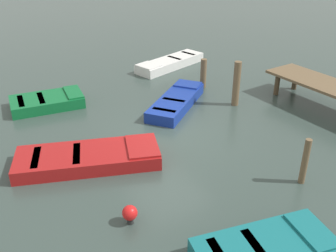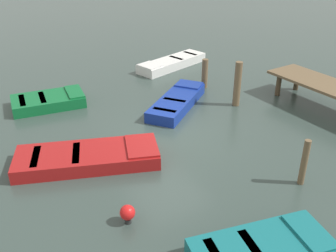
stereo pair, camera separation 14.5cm
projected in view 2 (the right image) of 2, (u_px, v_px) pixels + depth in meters
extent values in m
plane|color=#33423D|center=(168.00, 135.00, 12.77)|extent=(80.00, 80.00, 0.00)
cube|color=brown|center=(330.00, 86.00, 14.22)|extent=(4.82, 1.68, 0.10)
cylinder|color=#473927|center=(297.00, 80.00, 16.13)|extent=(0.20, 0.20, 0.85)
cylinder|color=#473927|center=(278.00, 85.00, 15.60)|extent=(0.20, 0.20, 0.85)
cube|color=maroon|center=(88.00, 157.00, 11.19)|extent=(2.88, 4.32, 0.40)
cube|color=black|center=(87.00, 153.00, 11.12)|extent=(2.35, 3.63, 0.04)
cube|color=maroon|center=(142.00, 146.00, 11.33)|extent=(1.57, 1.32, 0.06)
cube|color=black|center=(76.00, 153.00, 11.06)|extent=(1.15, 0.61, 0.04)
cube|color=black|center=(35.00, 157.00, 10.88)|extent=(1.15, 0.61, 0.04)
cube|color=navy|center=(177.00, 102.00, 14.68)|extent=(2.91, 3.43, 0.40)
cube|color=silver|center=(177.00, 99.00, 14.61)|extent=(2.41, 2.87, 0.04)
cube|color=navy|center=(189.00, 84.00, 15.67)|extent=(1.25, 1.20, 0.06)
cube|color=#A4A49F|center=(174.00, 100.00, 14.38)|extent=(0.82, 0.67, 0.04)
cube|color=#A4A49F|center=(165.00, 110.00, 13.61)|extent=(0.82, 0.67, 0.04)
cube|color=#0F602D|center=(48.00, 101.00, 14.74)|extent=(1.87, 2.82, 0.40)
cube|color=orange|center=(48.00, 98.00, 14.68)|extent=(1.49, 2.38, 0.04)
cube|color=#0F602D|center=(75.00, 92.00, 14.99)|extent=(1.40, 0.78, 0.06)
cube|color=#B06E1E|center=(42.00, 98.00, 14.59)|extent=(1.17, 0.38, 0.04)
cube|color=#B06E1E|center=(22.00, 101.00, 14.35)|extent=(1.17, 0.38, 0.04)
cube|color=#14666B|center=(262.00, 252.00, 7.96)|extent=(1.97, 3.12, 0.40)
cube|color=beige|center=(262.00, 247.00, 7.89)|extent=(1.58, 2.63, 0.04)
cube|color=#14666B|center=(310.00, 231.00, 8.17)|extent=(1.31, 0.90, 0.06)
cube|color=#9B9789|center=(253.00, 248.00, 7.82)|extent=(1.05, 0.44, 0.04)
cube|color=silver|center=(172.00, 63.00, 18.81)|extent=(1.96, 3.91, 0.40)
cube|color=#334772|center=(172.00, 60.00, 18.74)|extent=(1.60, 3.30, 0.04)
cube|color=silver|center=(150.00, 65.00, 17.77)|extent=(1.14, 1.04, 0.06)
cube|color=navy|center=(176.00, 58.00, 18.91)|extent=(0.87, 0.40, 0.04)
cube|color=navy|center=(190.00, 54.00, 19.56)|extent=(0.87, 0.40, 0.04)
cylinder|color=brown|center=(205.00, 73.00, 16.27)|extent=(0.25, 0.25, 1.23)
cylinder|color=brown|center=(304.00, 162.00, 10.11)|extent=(0.17, 0.17, 1.32)
cylinder|color=brown|center=(237.00, 84.00, 14.52)|extent=(0.27, 0.27, 1.72)
cylinder|color=#262626|center=(128.00, 221.00, 9.01)|extent=(0.16, 0.16, 0.12)
sphere|color=red|center=(128.00, 213.00, 8.90)|extent=(0.36, 0.36, 0.36)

